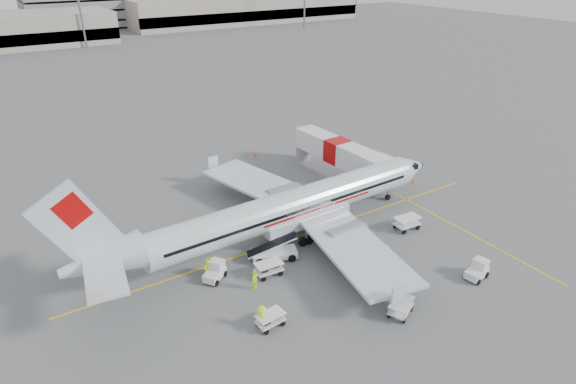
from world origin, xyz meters
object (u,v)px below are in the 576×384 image
at_px(aircraft, 292,185).
at_px(tug_fore, 477,270).
at_px(jet_bridge, 337,158).
at_px(belt_loader, 274,245).
at_px(tug_mid, 373,257).
at_px(tug_aft, 214,271).

relative_size(aircraft, tug_fore, 18.16).
xyz_separation_m(jet_bridge, belt_loader, (-15.26, -11.05, -0.86)).
relative_size(tug_fore, tug_mid, 0.84).
height_order(aircraft, jet_bridge, aircraft).
distance_m(aircraft, belt_loader, 5.76).
distance_m(tug_fore, tug_aft, 21.52).
relative_size(tug_fore, tug_aft, 1.02).
bearing_deg(jet_bridge, belt_loader, -147.83).
bearing_deg(jet_bridge, tug_aft, -155.94).
xyz_separation_m(tug_fore, tug_mid, (-6.06, 5.86, 0.15)).
relative_size(jet_bridge, belt_loader, 3.32).
height_order(jet_bridge, tug_aft, jet_bridge).
height_order(jet_bridge, tug_mid, jet_bridge).
relative_size(jet_bridge, tug_fore, 8.40).
height_order(jet_bridge, belt_loader, jet_bridge).
height_order(aircraft, tug_aft, aircraft).
distance_m(aircraft, jet_bridge, 14.77).
distance_m(aircraft, tug_fore, 17.17).
xyz_separation_m(jet_bridge, tug_mid, (-8.71, -16.51, -1.33)).
bearing_deg(aircraft, tug_fore, -59.03).
bearing_deg(tug_aft, belt_loader, -34.84).
bearing_deg(jet_bridge, tug_mid, -121.56).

